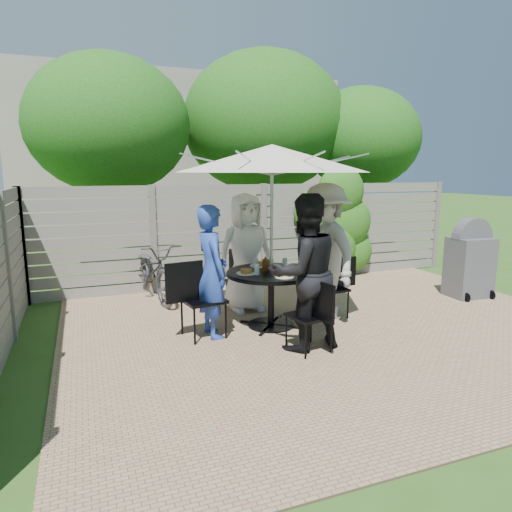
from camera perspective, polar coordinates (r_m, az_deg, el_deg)
name	(u,v)px	position (r m, az deg, el deg)	size (l,w,h in m)	color
backyard_envelope	(183,154)	(15.39, -9.09, 12.44)	(60.00, 60.00, 5.00)	#32541A
patio_table	(271,288)	(6.07, 1.90, -4.06)	(1.26, 1.26, 0.77)	black
umbrella	(272,159)	(5.88, 2.01, 12.08)	(2.66, 2.66, 2.40)	silver
chair_back	(242,291)	(6.99, -1.74, -4.45)	(0.48, 0.65, 0.86)	black
person_back	(246,253)	(6.73, -1.30, 0.39)	(0.86, 0.56, 1.76)	white
chair_left	(202,315)	(5.78, -6.74, -7.34)	(0.75, 0.55, 1.00)	black
person_left	(212,272)	(5.68, -5.55, -2.01)	(0.61, 0.40, 1.68)	#24419F
chair_front	(309,330)	(5.35, 6.68, -9.21)	(0.50, 0.67, 0.88)	black
person_front	(304,273)	(5.28, 6.04, -2.13)	(0.89, 0.69, 1.83)	black
chair_right	(331,300)	(6.63, 9.37, -5.43)	(0.64, 0.44, 0.86)	black
person_right	(324,253)	(6.40, 8.56, 0.43)	(1.24, 0.71, 1.91)	#A2A09E
plate_back	(259,264)	(6.33, 0.43, -1.07)	(0.26, 0.26, 0.06)	white
plate_left	(246,272)	(5.86, -1.21, -2.01)	(0.26, 0.26, 0.06)	white
plate_front	(284,275)	(5.71, 3.57, -2.38)	(0.26, 0.26, 0.06)	white
plate_right	(295,267)	(6.18, 4.89, -1.38)	(0.26, 0.26, 0.06)	white
glass_back	(256,263)	(6.19, -0.04, -0.91)	(0.07, 0.07, 0.14)	silver
glass_left	(257,269)	(5.80, 0.11, -1.69)	(0.07, 0.07, 0.14)	silver
glass_front	(288,269)	(5.83, 4.00, -1.65)	(0.07, 0.07, 0.14)	silver
glass_right	(285,263)	(6.22, 3.61, -0.88)	(0.07, 0.07, 0.14)	silver
syrup_jug	(266,265)	(6.02, 1.20, -1.14)	(0.09, 0.09, 0.16)	#59280C
coffee_cup	(270,263)	(6.24, 1.82, -0.90)	(0.08, 0.08, 0.12)	#C6B293
bicycle	(152,271)	(7.59, -12.86, -1.81)	(0.64, 1.82, 0.96)	#333338
bbq_grill	(470,262)	(8.28, 25.16, -0.63)	(0.68, 0.53, 1.33)	#4E4E53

